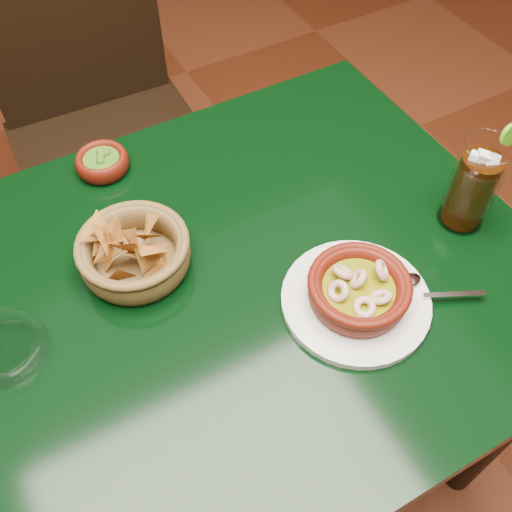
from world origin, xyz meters
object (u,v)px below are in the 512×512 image
dining_table (176,339)px  dining_chair (103,121)px  shrimp_plate (358,292)px  chip_basket (134,253)px  cola_drink (473,185)px

dining_table → dining_chair: bearing=81.5°
shrimp_plate → chip_basket: bearing=139.1°
dining_table → shrimp_plate: (0.25, -0.13, 0.13)m
dining_table → cola_drink: size_ratio=6.37×
dining_chair → chip_basket: bearing=-100.9°
dining_chair → shrimp_plate: bearing=-80.3°
dining_chair → cola_drink: 0.93m
shrimp_plate → cola_drink: size_ratio=1.54×
dining_table → cola_drink: cola_drink is taller
dining_table → chip_basket: bearing=97.4°
dining_table → cola_drink: (0.50, -0.08, 0.18)m
shrimp_plate → dining_table: bearing=152.3°
dining_chair → shrimp_plate: (0.14, -0.85, 0.23)m
dining_table → chip_basket: size_ratio=5.76×
dining_chair → shrimp_plate: 0.89m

